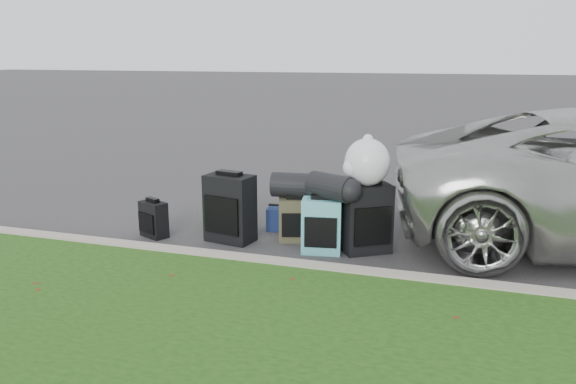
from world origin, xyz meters
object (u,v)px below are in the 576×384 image
(suitcase_olive, at_px, (295,220))
(tote_navy, at_px, (278,219))
(suitcase_small_black, at_px, (154,219))
(tote_green, at_px, (217,212))
(suitcase_large_black_left, at_px, (230,208))
(suitcase_teal, at_px, (322,226))
(suitcase_large_black_right, at_px, (367,219))

(suitcase_olive, bearing_deg, tote_navy, 116.66)
(suitcase_small_black, height_order, tote_navy, suitcase_small_black)
(tote_green, bearing_deg, suitcase_olive, -20.71)
(suitcase_olive, height_order, tote_navy, suitcase_olive)
(suitcase_large_black_left, height_order, suitcase_teal, suitcase_large_black_left)
(suitcase_teal, distance_m, suitcase_large_black_right, 0.51)
(suitcase_large_black_left, bearing_deg, tote_green, 138.61)
(tote_green, bearing_deg, suitcase_small_black, -132.76)
(suitcase_small_black, distance_m, suitcase_olive, 1.71)
(suitcase_large_black_left, bearing_deg, tote_navy, 64.42)
(suitcase_small_black, relative_size, suitcase_teal, 0.70)
(suitcase_small_black, xyz_separation_m, suitcase_olive, (1.67, 0.36, 0.04))
(suitcase_teal, relative_size, tote_navy, 2.16)
(suitcase_small_black, xyz_separation_m, tote_green, (0.52, 0.68, -0.05))
(suitcase_large_black_right, bearing_deg, suitcase_large_black_left, 151.40)
(suitcase_teal, xyz_separation_m, suitcase_large_black_right, (0.47, 0.17, 0.08))
(suitcase_olive, height_order, suitcase_teal, suitcase_teal)
(suitcase_large_black_left, bearing_deg, suitcase_olive, 27.85)
(suitcase_olive, height_order, suitcase_large_black_right, suitcase_large_black_right)
(suitcase_olive, xyz_separation_m, suitcase_teal, (0.40, -0.30, 0.05))
(suitcase_large_black_left, relative_size, tote_green, 2.33)
(suitcase_olive, bearing_deg, suitcase_small_black, 175.19)
(suitcase_large_black_right, bearing_deg, suitcase_teal, 168.10)
(suitcase_olive, xyz_separation_m, tote_green, (-1.15, 0.32, -0.09))
(suitcase_teal, bearing_deg, tote_navy, 129.51)
(suitcase_large_black_left, xyz_separation_m, suitcase_olive, (0.73, 0.23, -0.14))
(suitcase_large_black_left, distance_m, tote_green, 0.73)
(suitcase_large_black_left, relative_size, suitcase_teal, 1.29)
(suitcase_teal, height_order, tote_navy, suitcase_teal)
(suitcase_large_black_right, bearing_deg, suitcase_small_black, 153.14)
(suitcase_small_black, distance_m, suitcase_large_black_right, 2.56)
(suitcase_teal, bearing_deg, suitcase_large_black_right, 11.17)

